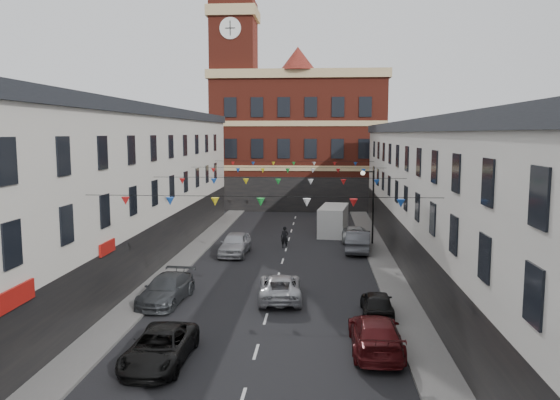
% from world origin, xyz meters
% --- Properties ---
extents(ground, '(160.00, 160.00, 0.00)m').
position_xyz_m(ground, '(0.00, 0.00, 0.00)').
color(ground, black).
rests_on(ground, ground).
extents(pavement_left, '(1.80, 64.00, 0.15)m').
position_xyz_m(pavement_left, '(-6.90, 2.00, 0.07)').
color(pavement_left, '#605E5B').
rests_on(pavement_left, ground).
extents(pavement_right, '(1.80, 64.00, 0.15)m').
position_xyz_m(pavement_right, '(6.90, 2.00, 0.07)').
color(pavement_right, '#605E5B').
rests_on(pavement_right, ground).
extents(terrace_left, '(8.40, 56.00, 10.70)m').
position_xyz_m(terrace_left, '(-11.78, 1.00, 5.35)').
color(terrace_left, silver).
rests_on(terrace_left, ground).
extents(terrace_right, '(8.40, 56.00, 9.70)m').
position_xyz_m(terrace_right, '(11.78, 1.00, 4.85)').
color(terrace_right, beige).
rests_on(terrace_right, ground).
extents(civic_building, '(20.60, 13.30, 18.50)m').
position_xyz_m(civic_building, '(0.00, 37.95, 8.14)').
color(civic_building, maroon).
rests_on(civic_building, ground).
extents(clock_tower, '(5.60, 5.60, 30.00)m').
position_xyz_m(clock_tower, '(-7.50, 35.00, 14.93)').
color(clock_tower, maroon).
rests_on(clock_tower, ground).
extents(distant_hill, '(40.00, 14.00, 10.00)m').
position_xyz_m(distant_hill, '(-4.00, 62.00, 5.00)').
color(distant_hill, '#2E4C23').
rests_on(distant_hill, ground).
extents(street_lamp, '(1.10, 0.36, 6.00)m').
position_xyz_m(street_lamp, '(6.55, 14.00, 3.90)').
color(street_lamp, black).
rests_on(street_lamp, ground).
extents(car_left_c, '(2.28, 4.79, 1.32)m').
position_xyz_m(car_left_c, '(-3.60, -9.40, 0.66)').
color(car_left_c, black).
rests_on(car_left_c, ground).
extents(car_left_d, '(2.40, 5.06, 1.43)m').
position_xyz_m(car_left_d, '(-5.50, -1.77, 0.71)').
color(car_left_d, '#393C40').
rests_on(car_left_d, ground).
extents(car_left_e, '(2.10, 4.90, 1.65)m').
position_xyz_m(car_left_e, '(-3.63, 9.82, 0.82)').
color(car_left_e, '#94969C').
rests_on(car_left_e, ground).
extents(car_right_c, '(2.06, 5.05, 1.47)m').
position_xyz_m(car_right_c, '(4.89, -7.55, 0.73)').
color(car_right_c, '#4D0F12').
rests_on(car_right_c, ground).
extents(car_right_d, '(1.59, 3.79, 1.28)m').
position_xyz_m(car_right_d, '(5.41, -3.18, 0.64)').
color(car_right_d, black).
rests_on(car_right_d, ground).
extents(car_right_e, '(2.23, 5.17, 1.65)m').
position_xyz_m(car_right_e, '(5.50, 11.48, 0.83)').
color(car_right_e, '#4A4B51').
rests_on(car_right_e, ground).
extents(car_right_f, '(2.20, 4.66, 1.29)m').
position_xyz_m(car_right_f, '(5.44, 15.61, 0.64)').
color(car_right_f, '#B6B9BC').
rests_on(car_right_f, ground).
extents(moving_car, '(2.58, 4.99, 1.34)m').
position_xyz_m(moving_car, '(0.46, -0.74, 0.67)').
color(moving_car, '#B4B5BB').
rests_on(moving_car, ground).
extents(white_van, '(2.91, 5.87, 2.49)m').
position_xyz_m(white_van, '(3.80, 18.70, 1.25)').
color(white_van, silver).
rests_on(white_van, ground).
extents(pedestrian, '(0.68, 0.51, 1.70)m').
position_xyz_m(pedestrian, '(-0.14, 12.43, 0.85)').
color(pedestrian, black).
rests_on(pedestrian, ground).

